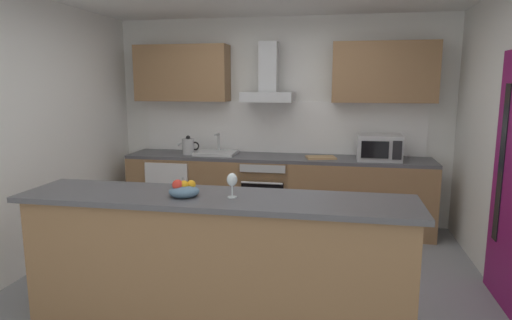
# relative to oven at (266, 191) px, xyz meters

# --- Properties ---
(ground) EXTENTS (5.23, 4.92, 0.02)m
(ground) POSITION_rel_oven_xyz_m (0.12, -1.61, -0.47)
(ground) COLOR gray
(wall_back) EXTENTS (5.23, 0.12, 2.60)m
(wall_back) POSITION_rel_oven_xyz_m (0.12, 0.41, 0.84)
(wall_back) COLOR white
(wall_back) RESTS_ON ground
(wall_left) EXTENTS (0.12, 4.92, 2.60)m
(wall_left) POSITION_rel_oven_xyz_m (-2.05, -1.61, 0.84)
(wall_left) COLOR white
(wall_left) RESTS_ON ground
(backsplash_tile) EXTENTS (3.60, 0.02, 0.66)m
(backsplash_tile) POSITION_rel_oven_xyz_m (0.12, 0.33, 0.77)
(backsplash_tile) COLOR white
(counter_back) EXTENTS (3.72, 0.60, 0.90)m
(counter_back) POSITION_rel_oven_xyz_m (0.12, 0.03, -0.01)
(counter_back) COLOR olive
(counter_back) RESTS_ON ground
(counter_island) EXTENTS (2.90, 0.64, 0.98)m
(counter_island) POSITION_rel_oven_xyz_m (-0.00, -2.28, 0.03)
(counter_island) COLOR olive
(counter_island) RESTS_ON ground
(upper_cabinets) EXTENTS (3.67, 0.32, 0.70)m
(upper_cabinets) POSITION_rel_oven_xyz_m (0.12, 0.18, 1.45)
(upper_cabinets) COLOR olive
(oven) EXTENTS (0.60, 0.62, 0.80)m
(oven) POSITION_rel_oven_xyz_m (0.00, 0.00, 0.00)
(oven) COLOR slate
(oven) RESTS_ON ground
(refrigerator) EXTENTS (0.58, 0.60, 0.85)m
(refrigerator) POSITION_rel_oven_xyz_m (-1.20, -0.00, -0.03)
(refrigerator) COLOR white
(refrigerator) RESTS_ON ground
(microwave) EXTENTS (0.50, 0.38, 0.30)m
(microwave) POSITION_rel_oven_xyz_m (1.33, -0.03, 0.59)
(microwave) COLOR #B7BABC
(microwave) RESTS_ON counter_back
(sink) EXTENTS (0.50, 0.40, 0.26)m
(sink) POSITION_rel_oven_xyz_m (-0.64, 0.01, 0.47)
(sink) COLOR silver
(sink) RESTS_ON counter_back
(kettle) EXTENTS (0.29, 0.15, 0.24)m
(kettle) POSITION_rel_oven_xyz_m (-0.99, -0.03, 0.55)
(kettle) COLOR #B7BABC
(kettle) RESTS_ON counter_back
(range_hood) EXTENTS (0.62, 0.45, 0.72)m
(range_hood) POSITION_rel_oven_xyz_m (-0.00, 0.13, 1.33)
(range_hood) COLOR #B7BABC
(wine_glass) EXTENTS (0.08, 0.08, 0.18)m
(wine_glass) POSITION_rel_oven_xyz_m (0.13, -2.29, 0.64)
(wine_glass) COLOR silver
(wine_glass) RESTS_ON counter_island
(fruit_bowl) EXTENTS (0.22, 0.22, 0.13)m
(fruit_bowl) POSITION_rel_oven_xyz_m (-0.22, -2.32, 0.56)
(fruit_bowl) COLOR slate
(fruit_bowl) RESTS_ON counter_island
(chopping_board) EXTENTS (0.38, 0.30, 0.02)m
(chopping_board) POSITION_rel_oven_xyz_m (0.66, -0.02, 0.45)
(chopping_board) COLOR tan
(chopping_board) RESTS_ON counter_back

